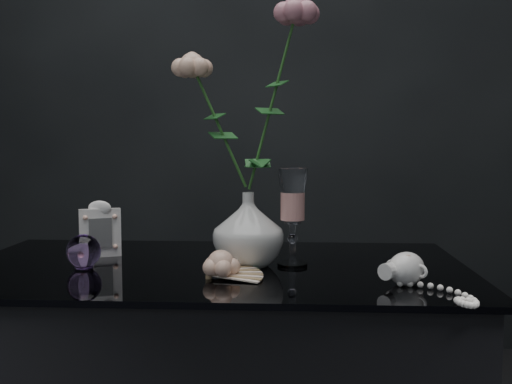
# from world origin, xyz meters

# --- Properties ---
(vase) EXTENTS (0.16, 0.16, 0.15)m
(vase) POSITION_xyz_m (0.07, 0.04, 0.84)
(vase) COLOR silver
(vase) RESTS_ON table
(wine_glass) EXTENTS (0.07, 0.07, 0.20)m
(wine_glass) POSITION_xyz_m (0.17, 0.05, 0.86)
(wine_glass) COLOR white
(wine_glass) RESTS_ON table
(picture_frame) EXTENTS (0.11, 0.10, 0.13)m
(picture_frame) POSITION_xyz_m (-0.26, 0.12, 0.83)
(picture_frame) COLOR white
(picture_frame) RESTS_ON table
(paperweight) EXTENTS (0.09, 0.09, 0.07)m
(paperweight) POSITION_xyz_m (-0.26, 0.00, 0.80)
(paperweight) COLOR #A67BC9
(paperweight) RESTS_ON table
(paper_fan) EXTENTS (0.22, 0.18, 0.02)m
(paper_fan) POSITION_xyz_m (0.01, -0.07, 0.77)
(paper_fan) COLOR #FBF6C9
(paper_fan) RESTS_ON table
(loose_rose) EXTENTS (0.12, 0.16, 0.05)m
(loose_rose) POSITION_xyz_m (0.03, -0.07, 0.79)
(loose_rose) COLOR #E8B396
(loose_rose) RESTS_ON table
(pearl_jar) EXTENTS (0.30, 0.30, 0.06)m
(pearl_jar) POSITION_xyz_m (0.37, -0.10, 0.79)
(pearl_jar) COLOR white
(pearl_jar) RESTS_ON table
(roses) EXTENTS (0.28, 0.10, 0.44)m
(roses) POSITION_xyz_m (0.08, 0.05, 1.11)
(roses) COLOR #E1AE90
(roses) RESTS_ON vase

